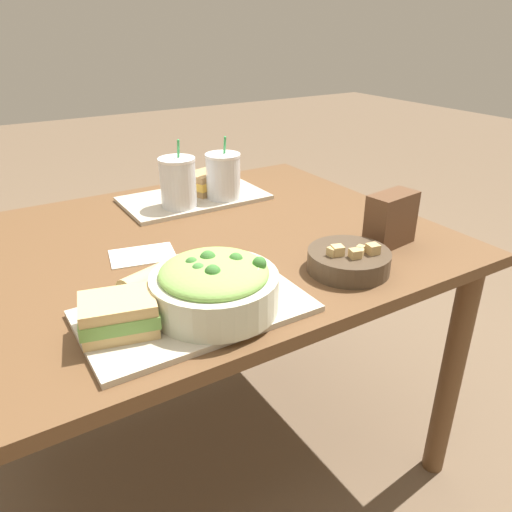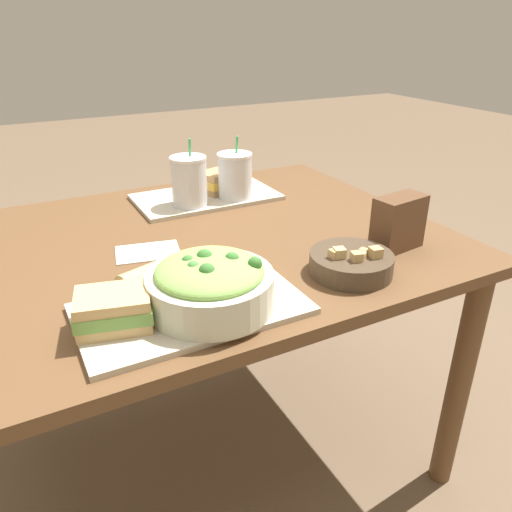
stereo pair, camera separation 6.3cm
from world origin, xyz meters
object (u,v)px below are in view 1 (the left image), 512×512
Objects in this scene: chip_bag at (391,219)px; napkin_folded at (142,255)px; sandwich_far at (207,182)px; drink_cup_red at (223,177)px; baguette_near at (152,282)px; salad_bowl at (215,285)px; drink_cup_dark at (178,184)px; soup_bowl at (349,260)px; sandwich_near at (119,315)px.

chip_bag reaches higher than napkin_folded.
sandwich_far is 0.08m from drink_cup_red.
chip_bag is (0.60, -0.04, 0.02)m from baguette_near.
salad_bowl is at bearing 179.25° from chip_bag.
salad_bowl is at bearing -107.19° from drink_cup_dark.
soup_bowl is at bearing 0.66° from salad_bowl.
drink_cup_dark is at bearing 49.95° from napkin_folded.
sandwich_far is 0.15m from drink_cup_dark.
baguette_near is at bearing -119.58° from drink_cup_dark.
sandwich_far reaches higher than napkin_folded.
drink_cup_red is at bearing 60.22° from salad_bowl.
drink_cup_dark is (0.25, 0.45, 0.04)m from baguette_near.
napkin_folded is at bearing -145.38° from drink_cup_red.
sandwich_near is 0.73m from drink_cup_red.
salad_bowl is at bearing -160.27° from baguette_near.
salad_bowl reaches higher than soup_bowl.
drink_cup_dark is (-0.16, 0.55, 0.05)m from soup_bowl.
drink_cup_dark is 1.43× the size of chip_bag.
drink_cup_dark is 0.60m from chip_bag.
napkin_folded is at bearing -153.11° from sandwich_far.
drink_cup_dark is (0.35, 0.53, 0.03)m from sandwich_near.
sandwich_near is 0.33m from napkin_folded.
drink_cup_dark reaches higher than chip_bag.
drink_cup_red is 0.53m from chip_bag.
drink_cup_red reaches higher than sandwich_far.
sandwich_near is 0.91× the size of napkin_folded.
drink_cup_red is (0.49, 0.53, 0.03)m from sandwich_near.
sandwich_near is 0.79× the size of drink_cup_dark.
drink_cup_red reaches higher than napkin_folded.
chip_bag is at bearing -112.87° from baguette_near.
baguette_near is (0.09, 0.08, -0.00)m from sandwich_near.
salad_bowl is 0.64m from drink_cup_red.
drink_cup_dark reaches higher than sandwich_near.
drink_cup_red reaches higher than baguette_near.
chip_bag is at bearing 6.84° from salad_bowl.
sandwich_far is (-0.03, 0.63, 0.02)m from soup_bowl.
baguette_near is at bearing 56.16° from sandwich_near.
sandwich_far is (0.47, 0.61, 0.00)m from sandwich_near.
sandwich_far reaches higher than baguette_near.
salad_bowl is 0.14m from baguette_near.
salad_bowl is 1.31× the size of soup_bowl.
napkin_folded is (-0.03, 0.31, -0.06)m from salad_bowl.
soup_bowl is 1.27× the size of sandwich_far.
napkin_folded is (-0.20, -0.24, -0.08)m from drink_cup_dark.
drink_cup_red is at bearing 103.98° from chip_bag.
drink_cup_dark is at bearing -166.25° from sandwich_far.
sandwich_far is 0.46m from napkin_folded.
salad_bowl reaches higher than sandwich_near.
napkin_folded is at bearing -130.05° from drink_cup_dark.
chip_bag is (0.51, 0.06, 0.00)m from salad_bowl.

